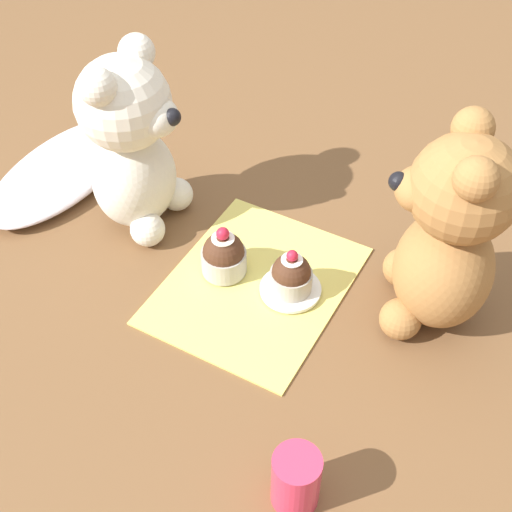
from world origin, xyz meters
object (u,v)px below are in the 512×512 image
at_px(teddy_bear_tan, 448,235).
at_px(saucer_plate, 290,289).
at_px(juice_glass, 296,480).
at_px(teddy_bear_cream, 131,142).
at_px(cupcake_near_cream_bear, 223,257).
at_px(cupcake_near_tan_bear, 291,275).

height_order(teddy_bear_tan, saucer_plate, teddy_bear_tan).
bearing_deg(juice_glass, teddy_bear_cream, 54.59).
bearing_deg(cupcake_near_cream_bear, teddy_bear_tan, -74.19).
distance_m(teddy_bear_cream, juice_glass, 0.48).
height_order(teddy_bear_cream, teddy_bear_tan, teddy_bear_tan).
bearing_deg(teddy_bear_cream, teddy_bear_tan, -89.81).
xyz_separation_m(cupcake_near_cream_bear, cupcake_near_tan_bear, (0.01, -0.09, 0.00)).
bearing_deg(teddy_bear_tan, cupcake_near_tan_bear, -89.01).
relative_size(teddy_bear_cream, teddy_bear_tan, 0.97).
xyz_separation_m(saucer_plate, juice_glass, (-0.25, -0.13, 0.03)).
xyz_separation_m(cupcake_near_cream_bear, saucer_plate, (0.01, -0.09, -0.02)).
xyz_separation_m(teddy_bear_tan, saucer_plate, (-0.06, 0.17, -0.12)).
distance_m(teddy_bear_tan, saucer_plate, 0.22).
distance_m(teddy_bear_cream, saucer_plate, 0.28).
height_order(teddy_bear_cream, cupcake_near_tan_bear, teddy_bear_cream).
height_order(cupcake_near_tan_bear, juice_glass, cupcake_near_tan_bear).
bearing_deg(cupcake_near_tan_bear, teddy_bear_tan, -69.99).
bearing_deg(cupcake_near_cream_bear, saucer_plate, -82.09).
bearing_deg(cupcake_near_cream_bear, juice_glass, -136.03).
relative_size(teddy_bear_cream, cupcake_near_tan_bear, 3.97).
relative_size(teddy_bear_cream, cupcake_near_cream_bear, 3.52).
distance_m(cupcake_near_cream_bear, cupcake_near_tan_bear, 0.09).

